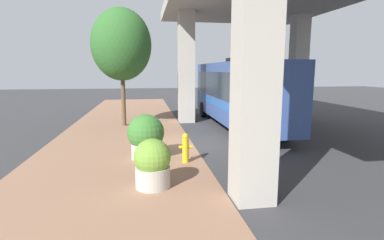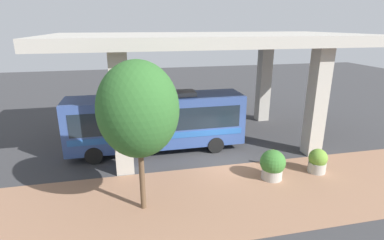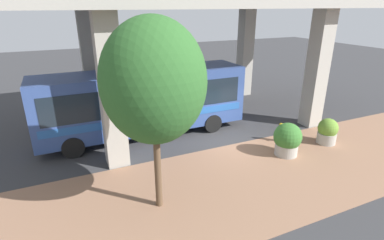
% 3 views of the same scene
% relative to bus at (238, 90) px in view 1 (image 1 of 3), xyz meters
% --- Properties ---
extents(ground_plane, '(80.00, 80.00, 0.00)m').
position_rel_bus_xyz_m(ground_plane, '(-3.01, -3.55, -2.00)').
color(ground_plane, '#38383A').
rests_on(ground_plane, ground).
extents(sidewalk_strip, '(6.00, 40.00, 0.02)m').
position_rel_bus_xyz_m(sidewalk_strip, '(-6.01, -3.55, -1.99)').
color(sidewalk_strip, '#936B51').
rests_on(sidewalk_strip, ground).
extents(bus, '(2.58, 10.58, 3.69)m').
position_rel_bus_xyz_m(bus, '(0.00, 0.00, 0.00)').
color(bus, '#334C8C').
rests_on(bus, ground).
extents(fire_hydrant, '(0.45, 0.21, 1.00)m').
position_rel_bus_xyz_m(fire_hydrant, '(-3.66, -5.98, -1.49)').
color(fire_hydrant, gold).
rests_on(fire_hydrant, ground).
extents(planter_front, '(0.97, 0.97, 1.31)m').
position_rel_bus_xyz_m(planter_front, '(-4.79, -7.96, -1.35)').
color(planter_front, '#ADA89E').
rests_on(planter_front, ground).
extents(planter_middle, '(1.27, 1.27, 1.57)m').
position_rel_bus_xyz_m(planter_middle, '(-4.94, -5.28, -1.21)').
color(planter_middle, '#ADA89E').
rests_on(planter_middle, ground).
extents(street_tree_near, '(3.19, 3.19, 6.32)m').
position_rel_bus_xyz_m(street_tree_near, '(-6.10, 1.28, 2.40)').
color(street_tree_near, brown).
rests_on(street_tree_near, ground).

